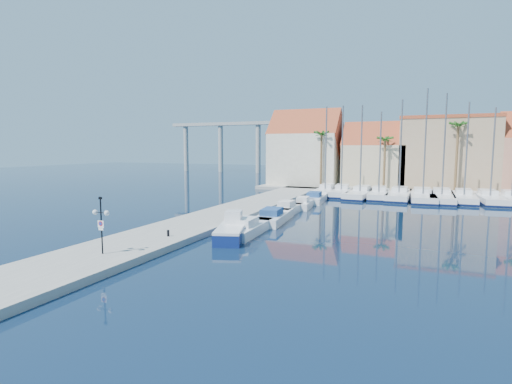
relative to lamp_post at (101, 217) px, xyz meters
The scene contains 28 objects.
ground 9.91m from the lamp_post, 26.04° to the left, with size 260.00×260.00×0.00m, color black.
quay_west 17.87m from the lamp_post, 91.55° to the left, with size 6.00×77.00×0.50m, color gray.
shore_north 55.42m from the lamp_post, 70.45° to the left, with size 54.00×16.00×0.50m, color gray.
lamp_post is the anchor object (origin of this frame).
bollard 6.22m from the lamp_post, 81.83° to the left, with size 0.19×0.19×0.48m, color black.
fishing_boat 10.30m from the lamp_post, 62.86° to the left, with size 3.67×6.19×2.05m.
motorboat_west_0 12.40m from the lamp_post, 65.92° to the left, with size 2.62×7.25×1.40m.
motorboat_west_1 17.82m from the lamp_post, 73.23° to the left, with size 3.10×7.65×1.40m.
motorboat_west_2 23.11m from the lamp_post, 78.17° to the left, with size 2.09×6.32×1.40m.
motorboat_west_3 27.22m from the lamp_post, 78.75° to the left, with size 2.30×5.64×1.40m.
motorboat_west_4 32.75m from the lamp_post, 80.84° to the left, with size 2.91×7.30×1.40m.
sailboat_0 40.94m from the lamp_post, 83.39° to the left, with size 2.80×9.76×13.10m.
sailboat_1 41.39m from the lamp_post, 80.16° to the left, with size 3.37×10.07×13.17m.
sailboat_2 40.99m from the lamp_post, 75.83° to the left, with size 3.65×11.11×13.03m.
sailboat_3 41.79m from the lamp_post, 72.55° to the left, with size 3.15×10.09×12.05m.
sailboat_4 42.83m from the lamp_post, 69.15° to the left, with size 3.19×11.04×13.59m.
sailboat_5 43.71m from the lamp_post, 65.32° to the left, with size 3.78×12.00×14.82m.
sailboat_6 44.99m from the lamp_post, 62.73° to the left, with size 3.11×11.71×14.12m.
sailboat_7 46.63m from the lamp_post, 60.04° to the left, with size 2.90×10.52×12.96m.
sailboat_8 48.33m from the lamp_post, 57.11° to the left, with size 3.43×10.64×12.18m.
sailboat_9 50.01m from the lamp_post, 54.97° to the left, with size 2.50×8.62×14.83m.
building_0 51.32m from the lamp_post, 91.65° to the left, with size 12.30×9.00×13.50m.
building_1 52.29m from the lamp_post, 78.38° to the left, with size 10.30×8.00×11.00m.
building_2 56.53m from the lamp_post, 67.58° to the left, with size 14.20×10.20×11.50m.
palm_0 46.65m from the lamp_post, 86.87° to the left, with size 2.60×2.60×10.15m.
palm_1 48.12m from the lamp_post, 74.82° to the left, with size 2.60×2.60×9.15m.
palm_2 51.86m from the lamp_post, 63.99° to the left, with size 2.60×2.60×11.15m.
viaduct 91.72m from the lamp_post, 109.52° to the left, with size 48.00×2.20×14.45m.
Camera 1 is at (9.87, -22.86, 7.13)m, focal length 28.00 mm.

